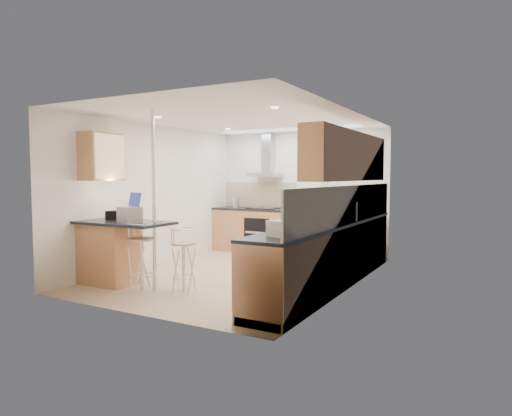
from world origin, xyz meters
The scene contains 16 objects.
ground centered at (0.00, 0.00, 0.00)m, with size 4.80×4.80×0.00m, color #D5B08E.
room_shell centered at (0.32, 0.38, 1.54)m, with size 3.64×4.84×2.51m.
right_counter centered at (1.50, 0.00, 0.46)m, with size 0.63×4.40×0.92m.
back_counter centered at (-0.95, 2.10, 0.46)m, with size 1.70×0.63×0.92m.
peninsula centered at (-1.12, -1.45, 0.48)m, with size 1.47×0.72×0.94m.
microwave centered at (1.59, 0.08, 1.07)m, with size 0.53×0.36×0.29m, color silver.
laptop centered at (-0.92, -1.52, 1.05)m, with size 0.32×0.24×0.22m, color #9C9EA4.
bag centered at (-1.40, -1.32, 1.01)m, with size 0.24×0.17×0.13m, color black.
bar_stool_near centered at (-0.69, -1.54, 0.48)m, with size 0.39×0.39×0.96m, color tan, non-canonical shape.
bar_stool_end centered at (-0.16, -1.28, 0.44)m, with size 0.36×0.36×0.88m, color tan, non-canonical shape.
jar_a centered at (1.60, 1.21, 1.00)m, with size 0.12×0.12×0.17m, color beige.
jar_b centered at (1.64, 1.23, 1.00)m, with size 0.11×0.11×0.17m, color beige.
jar_c centered at (1.69, -0.50, 1.01)m, with size 0.14×0.14×0.18m, color #B1A68E.
jar_d centered at (1.53, -1.11, 0.98)m, with size 0.10×0.10×0.13m, color silver.
bread_bin centered at (1.56, -1.66, 1.01)m, with size 0.27×0.34×0.18m, color beige.
kettle centered at (-1.36, 2.07, 1.03)m, with size 0.16×0.16×0.22m, color #ABAEB0.
Camera 1 is at (3.72, -6.24, 1.59)m, focal length 32.00 mm.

